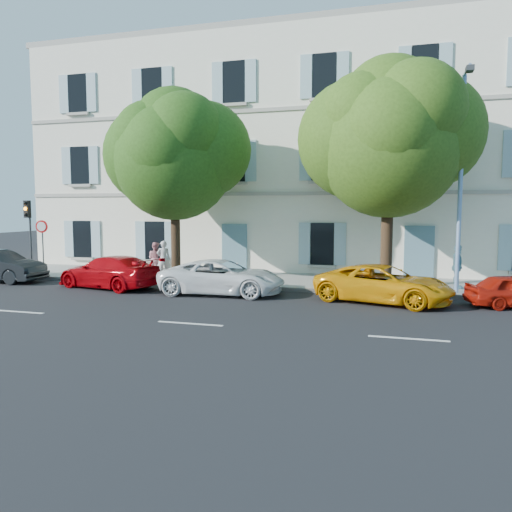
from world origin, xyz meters
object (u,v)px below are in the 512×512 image
(road_sign, at_px, (42,235))
(pedestrian_a, at_px, (164,259))
(tree_left, at_px, (174,161))
(tree_right, at_px, (389,146))
(street_lamp, at_px, (461,170))
(pedestrian_c, at_px, (457,266))
(car_white_coupe, at_px, (222,277))
(traffic_light, at_px, (28,221))
(car_yellow_supercar, at_px, (384,284))
(car_red_coupe, at_px, (109,272))
(pedestrian_b, at_px, (155,259))

(road_sign, distance_m, pedestrian_a, 6.12)
(tree_left, bearing_deg, road_sign, -177.77)
(tree_right, relative_size, road_sign, 3.36)
(tree_right, xyz_separation_m, street_lamp, (2.58, -0.72, -1.04))
(pedestrian_a, bearing_deg, pedestrian_c, 152.09)
(car_white_coupe, xyz_separation_m, road_sign, (-9.81, 2.07, 1.34))
(traffic_light, relative_size, street_lamp, 0.44)
(car_yellow_supercar, height_order, road_sign, road_sign)
(traffic_light, bearing_deg, car_white_coupe, -10.51)
(road_sign, bearing_deg, pedestrian_c, 2.73)
(car_red_coupe, relative_size, pedestrian_b, 2.97)
(car_red_coupe, distance_m, pedestrian_b, 3.13)
(car_white_coupe, distance_m, pedestrian_a, 4.68)
(car_yellow_supercar, xyz_separation_m, tree_right, (0.01, 2.53, 5.05))
(car_white_coupe, distance_m, pedestrian_b, 5.51)
(pedestrian_b, bearing_deg, car_white_coupe, 156.93)
(tree_left, height_order, pedestrian_a, tree_left)
(street_lamp, bearing_deg, car_white_coupe, -168.33)
(car_red_coupe, distance_m, tree_left, 5.55)
(car_red_coupe, distance_m, tree_right, 12.36)
(car_white_coupe, xyz_separation_m, car_yellow_supercar, (6.01, -0.03, -0.01))
(car_red_coupe, xyz_separation_m, road_sign, (-4.80, 1.95, 1.33))
(car_yellow_supercar, relative_size, street_lamp, 0.60)
(pedestrian_c, bearing_deg, traffic_light, 95.10)
(tree_left, bearing_deg, car_white_coupe, -37.62)
(car_yellow_supercar, bearing_deg, pedestrian_a, 90.23)
(pedestrian_b, bearing_deg, car_red_coupe, 92.64)
(traffic_light, distance_m, road_sign, 0.94)
(car_red_coupe, bearing_deg, road_sign, -99.12)
(car_white_coupe, bearing_deg, car_red_coupe, 85.74)
(car_yellow_supercar, bearing_deg, road_sign, 98.22)
(car_red_coupe, distance_m, pedestrian_a, 2.86)
(tree_right, distance_m, road_sign, 16.27)
(tree_right, relative_size, pedestrian_c, 4.97)
(car_red_coupe, height_order, tree_right, tree_right)
(tree_left, distance_m, tree_right, 9.05)
(car_white_coupe, xyz_separation_m, pedestrian_b, (-4.48, 3.20, 0.27))
(road_sign, xyz_separation_m, pedestrian_c, (18.53, 0.88, -0.98))
(car_white_coupe, bearing_deg, tree_left, 49.49)
(car_white_coupe, height_order, pedestrian_a, pedestrian_a)
(pedestrian_b, xyz_separation_m, pedestrian_c, (13.20, -0.25, 0.09))
(tree_right, height_order, street_lamp, tree_right)
(tree_left, bearing_deg, pedestrian_a, 154.94)
(car_yellow_supercar, bearing_deg, pedestrian_c, -26.44)
(car_white_coupe, height_order, street_lamp, street_lamp)
(pedestrian_c, bearing_deg, pedestrian_a, 93.23)
(car_white_coupe, relative_size, tree_right, 0.55)
(tree_right, relative_size, pedestrian_a, 5.19)
(car_white_coupe, bearing_deg, pedestrian_a, 51.82)
(car_red_coupe, bearing_deg, pedestrian_c, 114.57)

